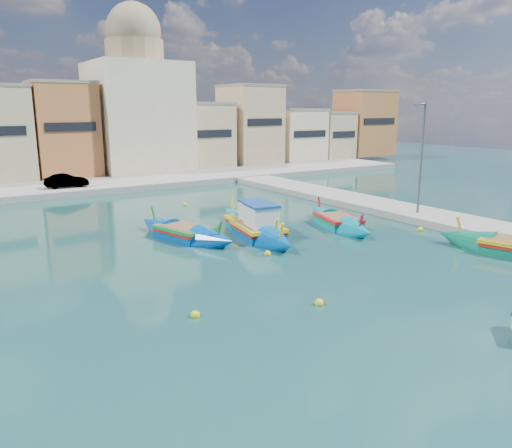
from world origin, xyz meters
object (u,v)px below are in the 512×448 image
object	(u,v)px
church_block	(137,101)
luzzu_turquoise_cabin	(252,226)
quay_street_lamp	(421,158)
luzzu_green	(185,234)
luzzu_cyan_mid	(338,223)
luzzu_blue_cabin	(258,231)

from	to	relation	value
church_block	luzzu_turquoise_cabin	size ratio (longest dim) A/B	1.88
quay_street_lamp	luzzu_green	world-z (taller)	quay_street_lamp
quay_street_lamp	luzzu_cyan_mid	world-z (taller)	quay_street_lamp
church_block	luzzu_cyan_mid	distance (m)	33.57
church_block	quay_street_lamp	size ratio (longest dim) A/B	2.39
church_block	luzzu_green	distance (m)	32.06
luzzu_cyan_mid	luzzu_green	world-z (taller)	luzzu_green
luzzu_blue_cabin	luzzu_cyan_mid	xyz separation A→B (m)	(5.96, -0.49, -0.13)
church_block	luzzu_blue_cabin	distance (m)	33.34
luzzu_blue_cabin	luzzu_green	world-z (taller)	luzzu_blue_cabin
luzzu_green	luzzu_cyan_mid	bearing A→B (deg)	-15.30
luzzu_turquoise_cabin	luzzu_cyan_mid	world-z (taller)	luzzu_turquoise_cabin
luzzu_cyan_mid	luzzu_turquoise_cabin	bearing A→B (deg)	160.75
luzzu_turquoise_cabin	luzzu_blue_cabin	xyz separation A→B (m)	(-0.46, -1.43, 0.01)
luzzu_turquoise_cabin	luzzu_blue_cabin	world-z (taller)	luzzu_blue_cabin
luzzu_blue_cabin	quay_street_lamp	bearing A→B (deg)	-9.26
luzzu_blue_cabin	luzzu_turquoise_cabin	bearing A→B (deg)	72.08
luzzu_turquoise_cabin	luzzu_green	distance (m)	4.38
luzzu_cyan_mid	luzzu_green	bearing A→B (deg)	164.70
church_block	luzzu_blue_cabin	bearing A→B (deg)	-98.08
quay_street_lamp	church_block	bearing A→B (deg)	102.35
quay_street_lamp	luzzu_blue_cabin	world-z (taller)	quay_street_lamp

